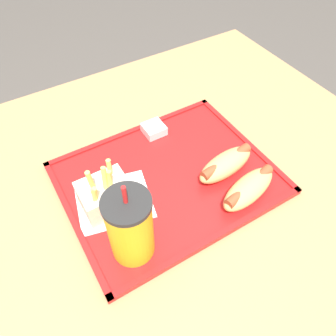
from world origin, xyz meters
TOP-DOWN VIEW (x-y plane):
  - ground_plane at (0.00, 0.00)m, footprint 8.00×8.00m
  - dining_table at (0.00, 0.00)m, footprint 1.13×0.87m
  - food_tray at (-0.03, 0.01)m, footprint 0.43×0.34m
  - paper_napkin at (0.10, 0.01)m, footprint 0.17×0.15m
  - soda_cup at (0.11, 0.12)m, footprint 0.08×0.08m
  - hot_dog_far at (-0.14, 0.13)m, footprint 0.15×0.08m
  - hot_dog_near at (-0.14, 0.06)m, footprint 0.15×0.07m
  - fries_carton at (0.11, 0.01)m, footprint 0.09×0.07m
  - sauce_cup_mayo at (-0.07, -0.12)m, footprint 0.05×0.05m

SIDE VIEW (x-z plane):
  - ground_plane at x=0.00m, z-range 0.00..0.00m
  - dining_table at x=0.00m, z-range 0.00..0.77m
  - food_tray at x=-0.03m, z-range 0.77..0.78m
  - paper_napkin at x=0.10m, z-range 0.78..0.78m
  - sauce_cup_mayo at x=-0.07m, z-range 0.78..0.80m
  - hot_dog_far at x=-0.14m, z-range 0.78..0.82m
  - hot_dog_near at x=-0.14m, z-range 0.78..0.82m
  - fries_carton at x=0.11m, z-range 0.75..0.87m
  - soda_cup at x=0.11m, z-range 0.76..0.94m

